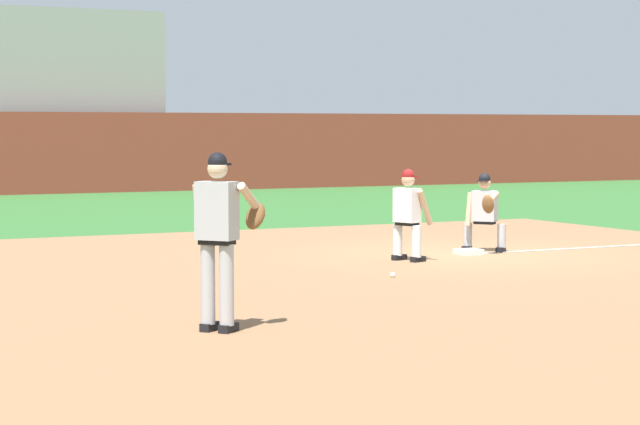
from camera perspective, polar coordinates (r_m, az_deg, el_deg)
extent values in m
plane|color=#336B2D|center=(20.89, 6.80, -1.92)|extent=(160.00, 160.00, 0.00)
cube|color=#936B47|center=(16.84, 2.41, -3.29)|extent=(18.00, 18.00, 0.01)
cube|color=white|center=(20.88, 6.80, -1.80)|extent=(0.38, 0.38, 0.09)
sphere|color=white|center=(17.59, 3.34, -2.87)|extent=(0.07, 0.07, 0.07)
cube|color=black|center=(13.05, -5.05, -5.22)|extent=(0.27, 0.25, 0.09)
cylinder|color=#B2B2B7|center=(12.95, -5.15, -3.26)|extent=(0.15, 0.15, 0.84)
cube|color=black|center=(12.94, -4.19, -5.29)|extent=(0.27, 0.25, 0.09)
cylinder|color=#B2B2B7|center=(12.84, -4.29, -3.31)|extent=(0.15, 0.15, 0.84)
cube|color=black|center=(12.85, -4.73, -1.34)|extent=(0.37, 0.39, 0.06)
cube|color=#B2B2B7|center=(12.82, -4.74, 0.08)|extent=(0.44, 0.46, 0.60)
sphere|color=#DBB28E|center=(12.82, -4.71, 2.01)|extent=(0.21, 0.21, 0.21)
sphere|color=black|center=(12.82, -4.71, 2.32)|extent=(0.20, 0.20, 0.20)
cube|color=black|center=(12.90, -4.52, 2.22)|extent=(0.19, 0.20, 0.02)
cylinder|color=#DBB28E|center=(13.01, -5.54, 0.02)|extent=(0.20, 0.19, 0.59)
cylinder|color=#DBB28E|center=(12.96, -3.14, 0.55)|extent=(0.46, 0.40, 0.41)
ellipsoid|color=brown|center=(13.05, -2.97, -0.16)|extent=(0.36, 0.34, 0.34)
cube|color=black|center=(21.29, 8.26, -1.70)|extent=(0.27, 0.25, 0.09)
cylinder|color=#B2B2B7|center=(21.31, 8.30, -1.06)|extent=(0.15, 0.15, 0.40)
cube|color=black|center=(21.47, 6.73, -1.64)|extent=(0.27, 0.25, 0.09)
cylinder|color=#B2B2B7|center=(21.48, 6.77, -1.01)|extent=(0.15, 0.15, 0.40)
cube|color=black|center=(21.38, 7.54, -0.45)|extent=(0.37, 0.39, 0.06)
cube|color=#B2B2B7|center=(21.36, 7.54, 0.30)|extent=(0.44, 0.46, 0.52)
sphere|color=tan|center=(21.32, 7.54, 1.34)|extent=(0.21, 0.21, 0.21)
sphere|color=black|center=(21.31, 7.54, 1.53)|extent=(0.20, 0.20, 0.20)
cube|color=black|center=(21.23, 7.47, 1.46)|extent=(0.19, 0.20, 0.02)
cylinder|color=tan|center=(20.88, 7.86, 0.62)|extent=(0.51, 0.44, 0.24)
cylinder|color=tan|center=(21.34, 6.82, 0.14)|extent=(0.24, 0.22, 0.58)
ellipsoid|color=brown|center=(20.68, 7.69, 0.38)|extent=(0.30, 0.29, 0.35)
cube|color=black|center=(19.89, 3.64, -2.06)|extent=(0.28, 0.18, 0.09)
cylinder|color=white|center=(19.84, 3.57, -1.25)|extent=(0.15, 0.15, 0.50)
cube|color=black|center=(19.63, 4.51, -2.15)|extent=(0.28, 0.18, 0.09)
cylinder|color=white|center=(19.57, 4.43, -1.33)|extent=(0.15, 0.15, 0.50)
cube|color=black|center=(19.68, 4.00, -0.51)|extent=(0.29, 0.38, 0.06)
cube|color=white|center=(19.66, 4.01, 0.34)|extent=(0.35, 0.45, 0.54)
sphere|color=tan|center=(19.65, 4.05, 1.50)|extent=(0.21, 0.21, 0.21)
sphere|color=maroon|center=(19.65, 4.05, 1.71)|extent=(0.20, 0.20, 0.20)
cube|color=maroon|center=(19.72, 4.23, 1.64)|extent=(0.16, 0.20, 0.02)
cylinder|color=tan|center=(19.94, 3.75, 0.29)|extent=(0.34, 0.18, 0.56)
cylinder|color=tan|center=(19.61, 4.83, 0.23)|extent=(0.34, 0.18, 0.56)
cube|color=brown|center=(40.99, -10.34, 2.72)|extent=(48.00, 0.50, 2.60)
cube|color=gray|center=(44.61, -11.72, 4.97)|extent=(5.54, 5.90, 6.00)
cube|color=gray|center=(42.55, -10.98, 4.68)|extent=(5.14, 0.85, 0.06)
cube|color=#286B42|center=(41.90, -13.67, 4.94)|extent=(0.47, 0.20, 0.44)
cube|color=#286B42|center=(42.03, -12.88, 4.95)|extent=(0.47, 0.20, 0.44)
cube|color=#286B42|center=(42.18, -12.09, 4.95)|extent=(0.47, 0.20, 0.44)
cube|color=#286B42|center=(42.33, -11.31, 4.96)|extent=(0.47, 0.20, 0.44)
cube|color=#286B42|center=(42.49, -10.54, 4.97)|extent=(0.47, 0.20, 0.44)
cube|color=#286B42|center=(42.66, -9.77, 4.97)|extent=(0.47, 0.20, 0.44)
cube|color=#286B42|center=(42.83, -9.01, 4.97)|extent=(0.47, 0.20, 0.44)
cube|color=#286B42|center=(43.01, -8.25, 4.98)|extent=(0.47, 0.20, 0.44)
cube|color=gray|center=(43.38, -11.29, 5.38)|extent=(5.14, 0.85, 0.06)
cube|color=#286B42|center=(42.74, -13.94, 5.65)|extent=(0.47, 0.20, 0.44)
cube|color=#286B42|center=(42.87, -13.16, 5.65)|extent=(0.47, 0.20, 0.44)
cube|color=#286B42|center=(43.01, -12.39, 5.66)|extent=(0.47, 0.20, 0.44)
cube|color=#286B42|center=(43.16, -11.62, 5.66)|extent=(0.47, 0.20, 0.44)
cube|color=#286B42|center=(43.32, -10.86, 5.67)|extent=(0.47, 0.20, 0.44)
cube|color=#286B42|center=(43.48, -10.10, 5.67)|extent=(0.47, 0.20, 0.44)
cube|color=#286B42|center=(43.66, -9.35, 5.67)|extent=(0.47, 0.20, 0.44)
cube|color=#286B42|center=(43.83, -8.61, 5.67)|extent=(0.47, 0.20, 0.44)
cube|color=gray|center=(44.22, -11.59, 6.06)|extent=(5.14, 0.85, 0.06)
cube|color=#286B42|center=(43.59, -14.19, 6.33)|extent=(0.47, 0.20, 0.44)
cube|color=#286B42|center=(43.72, -13.43, 6.34)|extent=(0.47, 0.20, 0.44)
cube|color=#286B42|center=(43.86, -12.67, 6.34)|extent=(0.47, 0.20, 0.44)
cube|color=#286B42|center=(44.00, -11.92, 6.34)|extent=(0.47, 0.20, 0.44)
cube|color=#286B42|center=(44.16, -11.17, 6.34)|extent=(0.47, 0.20, 0.44)
cube|color=#286B42|center=(44.32, -10.43, 6.34)|extent=(0.47, 0.20, 0.44)
cube|color=#286B42|center=(44.49, -9.69, 6.34)|extent=(0.47, 0.20, 0.44)
cube|color=#286B42|center=(44.66, -8.96, 6.34)|extent=(0.47, 0.20, 0.44)
cube|color=gray|center=(45.06, -11.88, 6.72)|extent=(5.14, 0.85, 0.06)
cube|color=#286B42|center=(44.57, -13.69, 6.99)|extent=(0.47, 0.20, 0.44)
cube|color=#286B42|center=(44.71, -12.95, 6.99)|extent=(0.47, 0.20, 0.44)
cube|color=#286B42|center=(44.85, -12.20, 6.99)|extent=(0.47, 0.20, 0.44)
cube|color=#286B42|center=(45.00, -11.47, 6.99)|extent=(0.47, 0.20, 0.44)
cube|color=#286B42|center=(45.16, -10.74, 6.99)|extent=(0.47, 0.20, 0.44)
cube|color=#286B42|center=(45.33, -10.01, 6.99)|extent=(0.47, 0.20, 0.44)
cube|color=#286B42|center=(45.50, -9.29, 6.99)|extent=(0.47, 0.20, 0.44)
cube|color=gray|center=(45.92, -12.16, 7.35)|extent=(5.14, 0.85, 0.06)
cube|color=#286B42|center=(45.44, -13.94, 7.62)|extent=(0.47, 0.20, 0.44)
cube|color=#286B42|center=(45.57, -13.21, 7.62)|extent=(0.47, 0.20, 0.44)
cube|color=#286B42|center=(45.71, -12.48, 7.62)|extent=(0.47, 0.20, 0.44)
cube|color=#286B42|center=(45.86, -11.76, 7.62)|extent=(0.47, 0.20, 0.44)
cube|color=#286B42|center=(46.01, -11.04, 7.62)|extent=(0.47, 0.20, 0.44)
cube|color=#286B42|center=(46.17, -10.32, 7.61)|extent=(0.47, 0.20, 0.44)
cube|color=#286B42|center=(46.34, -9.61, 7.61)|extent=(0.47, 0.20, 0.44)
cube|color=gray|center=(46.78, -12.43, 7.95)|extent=(5.14, 0.85, 0.06)
cube|color=#286B42|center=(46.30, -14.19, 8.23)|extent=(0.47, 0.20, 0.44)
cube|color=#286B42|center=(46.43, -13.47, 8.23)|extent=(0.47, 0.20, 0.44)
cube|color=#286B42|center=(46.57, -12.75, 8.23)|extent=(0.47, 0.20, 0.44)
cube|color=#286B42|center=(46.72, -12.03, 8.22)|extent=(0.47, 0.20, 0.44)
cube|color=#286B42|center=(46.87, -11.33, 8.22)|extent=(0.47, 0.20, 0.44)
cube|color=#286B42|center=(47.03, -10.62, 8.21)|extent=(0.47, 0.20, 0.44)
cube|color=#286B42|center=(47.19, -9.92, 8.21)|extent=(0.47, 0.20, 0.44)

